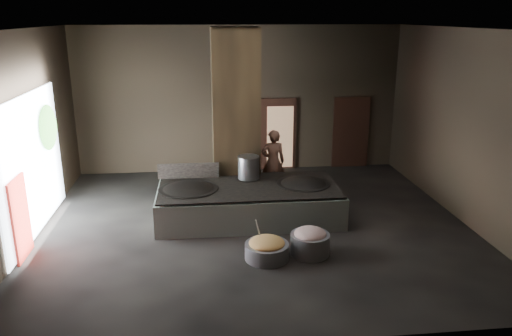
{
  "coord_description": "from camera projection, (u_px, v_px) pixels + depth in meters",
  "views": [
    {
      "loc": [
        -1.17,
        -10.87,
        4.79
      ],
      "look_at": [
        0.09,
        0.53,
        1.25
      ],
      "focal_mm": 35.0,
      "sensor_mm": 36.0,
      "label": 1
    }
  ],
  "objects": [
    {
      "name": "wok_left_rim",
      "position": [
        188.0,
        189.0,
        11.83
      ],
      "size": [
        1.41,
        1.41,
        0.05
      ],
      "primitive_type": "cylinder",
      "color": "black",
      "rests_on": "hearth_platform"
    },
    {
      "name": "doorway_near_glow",
      "position": [
        280.0,
        137.0,
        15.88
      ],
      "size": [
        0.84,
        0.04,
        1.99
      ],
      "primitive_type": "cube",
      "color": "#8C6647",
      "rests_on": "ground"
    },
    {
      "name": "doorway_far",
      "position": [
        351.0,
        134.0,
        16.14
      ],
      "size": [
        1.18,
        0.08,
        2.38
      ],
      "primitive_type": "cube",
      "color": "black",
      "rests_on": "ground"
    },
    {
      "name": "left_opening",
      "position": [
        32.0,
        165.0,
        11.06
      ],
      "size": [
        0.04,
        4.2,
        3.1
      ],
      "primitive_type": "cube",
      "color": "white",
      "rests_on": "ground"
    },
    {
      "name": "wok_right_rim",
      "position": [
        303.0,
        184.0,
        12.22
      ],
      "size": [
        1.32,
        1.32,
        0.05
      ],
      "primitive_type": "cylinder",
      "color": "black",
      "rests_on": "hearth_platform"
    },
    {
      "name": "cook",
      "position": [
        273.0,
        162.0,
        13.74
      ],
      "size": [
        0.66,
        0.43,
        1.8
      ],
      "primitive_type": "imported",
      "rotation": [
        0.0,
        0.0,
        3.14
      ],
      "color": "#97624D",
      "rests_on": "ground"
    },
    {
      "name": "pavilion_sliver",
      "position": [
        21.0,
        218.0,
        10.06
      ],
      "size": [
        0.05,
        0.9,
        1.7
      ],
      "primitive_type": "cube",
      "color": "maroon",
      "rests_on": "ground"
    },
    {
      "name": "left_wall",
      "position": [
        21.0,
        138.0,
        10.67
      ],
      "size": [
        0.1,
        9.0,
        4.5
      ],
      "primitive_type": "cube",
      "color": "black",
      "rests_on": "ground"
    },
    {
      "name": "hearth_platform",
      "position": [
        249.0,
        203.0,
        12.16
      ],
      "size": [
        4.4,
        2.13,
        0.76
      ],
      "primitive_type": "cube",
      "rotation": [
        0.0,
        0.0,
        -0.01
      ],
      "color": "#A3B5A4",
      "rests_on": "ground"
    },
    {
      "name": "back_wall",
      "position": [
        239.0,
        100.0,
        15.52
      ],
      "size": [
        10.0,
        0.1,
        4.5
      ],
      "primitive_type": "cube",
      "color": "black",
      "rests_on": "ground"
    },
    {
      "name": "splash_guard",
      "position": [
        188.0,
        171.0,
        12.53
      ],
      "size": [
        1.53,
        0.07,
        0.38
      ],
      "primitive_type": "cube",
      "rotation": [
        0.0,
        0.0,
        -0.01
      ],
      "color": "black",
      "rests_on": "hearth_platform"
    },
    {
      "name": "doorway_near",
      "position": [
        277.0,
        135.0,
        15.89
      ],
      "size": [
        1.18,
        0.08,
        2.38
      ],
      "primitive_type": "cube",
      "color": "black",
      "rests_on": "ground"
    },
    {
      "name": "stock_pot",
      "position": [
        249.0,
        167.0,
        12.46
      ],
      "size": [
        0.53,
        0.53,
        0.57
      ],
      "primitive_type": "cylinder",
      "color": "gray",
      "rests_on": "hearth_platform"
    },
    {
      "name": "wok_left",
      "position": [
        188.0,
        192.0,
        11.85
      ],
      "size": [
        1.38,
        1.38,
        0.38
      ],
      "primitive_type": "ellipsoid",
      "color": "black",
      "rests_on": "hearth_platform"
    },
    {
      "name": "tree_silhouette",
      "position": [
        48.0,
        127.0,
        11.94
      ],
      "size": [
        0.28,
        1.1,
        1.1
      ],
      "primitive_type": "ellipsoid",
      "color": "#194714",
      "rests_on": "left_opening"
    },
    {
      "name": "veg_fill",
      "position": [
        267.0,
        243.0,
        10.12
      ],
      "size": [
        0.74,
        0.74,
        0.23
      ],
      "primitive_type": "ellipsoid",
      "color": "#A1A44F",
      "rests_on": "veg_basin"
    },
    {
      "name": "ceiling",
      "position": [
        255.0,
        26.0,
        10.52
      ],
      "size": [
        10.0,
        9.0,
        0.1
      ],
      "primitive_type": "cube",
      "color": "black",
      "rests_on": "back_wall"
    },
    {
      "name": "pillar",
      "position": [
        236.0,
        116.0,
        12.97
      ],
      "size": [
        1.2,
        1.2,
        4.5
      ],
      "primitive_type": "cube",
      "color": "black",
      "rests_on": "ground"
    },
    {
      "name": "platform_cap",
      "position": [
        249.0,
        187.0,
        12.03
      ],
      "size": [
        4.29,
        2.06,
        0.03
      ],
      "primitive_type": "cube",
      "color": "black",
      "rests_on": "hearth_platform"
    },
    {
      "name": "veg_basin",
      "position": [
        267.0,
        251.0,
        10.17
      ],
      "size": [
        0.95,
        0.95,
        0.33
      ],
      "primitive_type": "cylinder",
      "rotation": [
        0.0,
        0.0,
        -0.06
      ],
      "color": "slate",
      "rests_on": "ground"
    },
    {
      "name": "right_wall",
      "position": [
        468.0,
        127.0,
        11.73
      ],
      "size": [
        0.1,
        9.0,
        4.5
      ],
      "primitive_type": "cube",
      "color": "black",
      "rests_on": "ground"
    },
    {
      "name": "front_wall",
      "position": [
        290.0,
        207.0,
        6.88
      ],
      "size": [
        10.0,
        0.1,
        4.5
      ],
      "primitive_type": "cube",
      "color": "black",
      "rests_on": "ground"
    },
    {
      "name": "floor",
      "position": [
        255.0,
        227.0,
        11.88
      ],
      "size": [
        10.0,
        9.0,
        0.1
      ],
      "primitive_type": "cube",
      "color": "black",
      "rests_on": "ground"
    },
    {
      "name": "wok_right",
      "position": [
        303.0,
        186.0,
        12.24
      ],
      "size": [
        1.29,
        1.29,
        0.36
      ],
      "primitive_type": "ellipsoid",
      "color": "black",
      "rests_on": "hearth_platform"
    },
    {
      "name": "doorway_far_glow",
      "position": [
        355.0,
        134.0,
        16.28
      ],
      "size": [
        0.85,
        0.04,
        2.02
      ],
      "primitive_type": "cube",
      "color": "#8C6647",
      "rests_on": "ground"
    },
    {
      "name": "meat_fill",
      "position": [
        310.0,
        234.0,
        10.29
      ],
      "size": [
        0.68,
        0.68,
        0.26
      ],
      "primitive_type": "ellipsoid",
      "color": "#A86965",
      "rests_on": "meat_basin"
    },
    {
      "name": "ladle",
      "position": [
        259.0,
        231.0,
        10.19
      ],
      "size": [
        0.19,
        0.33,
        0.64
      ],
      "primitive_type": "cylinder",
      "rotation": [
        0.49,
        0.0,
        -0.5
      ],
      "color": "gray",
      "rests_on": "veg_basin"
    },
    {
      "name": "meat_basin",
      "position": [
        310.0,
        244.0,
        10.36
      ],
      "size": [
        0.99,
        0.99,
        0.45
      ],
      "primitive_type": "cylinder",
      "rotation": [
        0.0,
        0.0,
        -0.24
      ],
      "color": "slate",
      "rests_on": "ground"
    }
  ]
}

